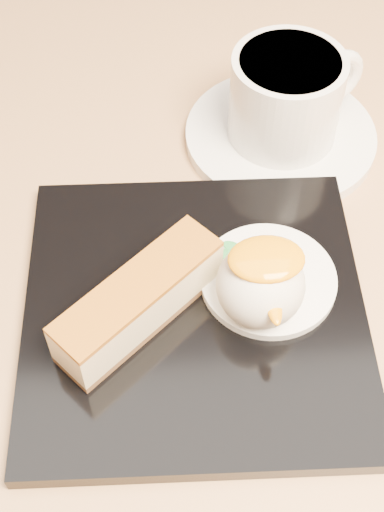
{
  "coord_description": "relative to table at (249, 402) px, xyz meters",
  "views": [
    {
      "loc": [
        -0.07,
        -0.25,
        1.12
      ],
      "look_at": [
        -0.05,
        0.01,
        0.76
      ],
      "focal_mm": 50.0,
      "sensor_mm": 36.0,
      "label": 1
    }
  ],
  "objects": [
    {
      "name": "table",
      "position": [
        0.0,
        0.0,
        0.0
      ],
      "size": [
        0.8,
        0.8,
        0.72
      ],
      "color": "black",
      "rests_on": "ground"
    },
    {
      "name": "dessert_plate",
      "position": [
        -0.05,
        -0.01,
        0.16
      ],
      "size": [
        0.23,
        0.23,
        0.01
      ],
      "primitive_type": "cube",
      "rotation": [
        0.0,
        0.0,
        -0.05
      ],
      "color": "black",
      "rests_on": "table"
    },
    {
      "name": "cheesecake",
      "position": [
        -0.08,
        -0.01,
        0.19
      ],
      "size": [
        0.11,
        0.1,
        0.04
      ],
      "rotation": [
        0.0,
        0.0,
        0.71
      ],
      "color": "brown",
      "rests_on": "dessert_plate"
    },
    {
      "name": "cream_smear",
      "position": [
        0.0,
        0.01,
        0.17
      ],
      "size": [
        0.09,
        0.09,
        0.01
      ],
      "primitive_type": "cylinder",
      "color": "white",
      "rests_on": "dessert_plate"
    },
    {
      "name": "ice_cream_scoop",
      "position": [
        -0.01,
        -0.01,
        0.19
      ],
      "size": [
        0.06,
        0.06,
        0.06
      ],
      "primitive_type": "sphere",
      "color": "white",
      "rests_on": "cream_smear"
    },
    {
      "name": "mango_sauce",
      "position": [
        -0.01,
        -0.01,
        0.22
      ],
      "size": [
        0.05,
        0.04,
        0.01
      ],
      "primitive_type": "ellipsoid",
      "color": "orange",
      "rests_on": "ice_cream_scoop"
    },
    {
      "name": "mint_sprig",
      "position": [
        -0.03,
        0.03,
        0.17
      ],
      "size": [
        0.03,
        0.02,
        0.0
      ],
      "color": "green",
      "rests_on": "cream_smear"
    },
    {
      "name": "saucer",
      "position": [
        0.03,
        0.15,
        0.16
      ],
      "size": [
        0.15,
        0.15,
        0.01
      ],
      "primitive_type": "cylinder",
      "color": "white",
      "rests_on": "table"
    },
    {
      "name": "coffee_cup",
      "position": [
        0.04,
        0.15,
        0.2
      ],
      "size": [
        0.11,
        0.08,
        0.07
      ],
      "rotation": [
        0.0,
        0.0,
        0.42
      ],
      "color": "white",
      "rests_on": "saucer"
    }
  ]
}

